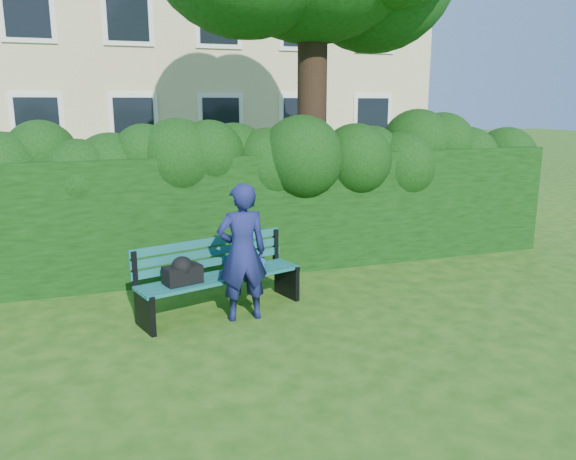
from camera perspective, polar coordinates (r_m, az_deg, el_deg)
name	(u,v)px	position (r m, az deg, el deg)	size (l,w,h in m)	color
ground	(304,316)	(6.92, 1.63, -8.75)	(80.00, 80.00, 0.00)	#1A4A10
hedge	(254,211)	(8.69, -3.44, 1.90)	(10.00, 1.00, 1.80)	black
park_bench	(220,272)	(6.99, -6.92, -4.29)	(2.14, 1.12, 0.89)	#10504E
man_reading	(242,252)	(6.62, -4.67, -2.29)	(0.60, 0.39, 1.65)	#171B51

